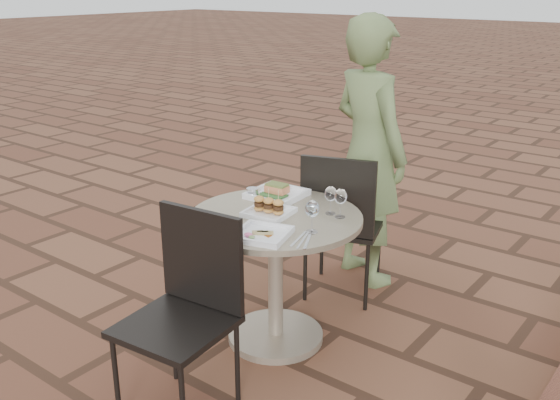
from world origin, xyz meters
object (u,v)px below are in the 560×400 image
Objects in this scene: diner at (369,152)px; plate_sliders at (269,209)px; chair_far at (341,215)px; cafe_table at (275,259)px; chair_near at (188,297)px; plate_tuna at (262,234)px; plate_salmon at (277,193)px.

diner is 6.84× the size of plate_sliders.
cafe_table is at bearing 69.77° from chair_far.
plate_tuna is (0.10, 0.40, 0.20)m from chair_near.
diner reaches higher than plate_tuna.
cafe_table is 0.97× the size of chair_near.
plate_salmon is at bearing 96.90° from chair_near.
diner is 1.01m from plate_sliders.
plate_salmon reaches higher than cafe_table.
cafe_table is 0.39m from plate_salmon.
chair_far is 0.66m from plate_sliders.
plate_sliders is at bearing 122.52° from plate_tuna.
diner is at bearing -101.89° from chair_far.
plate_sliders is (-0.06, 0.65, 0.21)m from chair_near.
plate_sliders is (-0.03, -0.01, 0.28)m from cafe_table.
cafe_table is 0.53× the size of diner.
chair_far is 3.12× the size of plate_tuna.
cafe_table is at bearing 112.64° from diner.
cafe_table is 1.05m from diner.
chair_near is 3.12× the size of plate_tuna.
chair_near is at bearing -87.64° from cafe_table.
plate_tuna is at bearing 118.10° from diner.
cafe_table is at bearing 86.79° from chair_near.
chair_near reaches higher than plate_salmon.
diner is 0.78m from plate_salmon.
plate_tuna is at bearing -59.05° from plate_salmon.
diner is 5.70× the size of plate_tuna.
plate_tuna is (0.30, -0.50, -0.01)m from plate_salmon.
chair_near is (0.01, -1.28, 0.00)m from chair_far.
chair_near is 1.68m from diner.
chair_near is at bearing -103.66° from plate_tuna.
plate_salmon is 0.58m from plate_tuna.
chair_far is 0.47m from plate_salmon.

